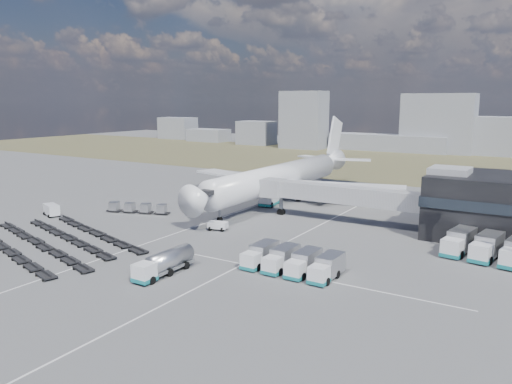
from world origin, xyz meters
The scene contains 14 objects.
ground centered at (0.00, 0.00, 0.00)m, with size 420.00×420.00×0.00m, color #565659.
grass_strip centered at (0.00, 110.00, 0.01)m, with size 420.00×90.00×0.01m, color brown.
lane_markings centered at (9.77, 3.00, 0.01)m, with size 47.12×110.00×0.01m.
jet_bridge centered at (15.90, 20.42, 5.05)m, with size 30.30×3.80×7.05m.
airliner centered at (0.00, 32.38, 5.29)m, with size 51.59×64.53×17.62m.
skyline centered at (30.68, 150.38, 8.53)m, with size 296.64×26.89×25.50m.
fuel_tanker centered at (9.72, -16.51, 1.50)m, with size 2.43×9.27×2.99m.
pushback_tug centered at (2.71, 4.71, 0.71)m, with size 3.14×1.76×1.43m, color white.
utility_van centered at (-30.10, -3.28, 1.12)m, with size 4.19×1.89×2.24m, color white.
catering_truck centered at (0.05, 27.22, 1.63)m, with size 3.91×7.30×3.19m.
service_trucks_near centered at (22.93, -7.23, 1.43)m, with size 11.97×6.75×2.63m.
service_trucks_far centered at (45.20, 11.17, 1.69)m, with size 15.05×9.84×3.11m.
uld_row centered at (-17.95, 6.95, 1.06)m, with size 12.65×5.57×1.77m.
baggage_dollies centered at (-14.72, -14.66, 0.39)m, with size 35.37×23.58×0.78m.
Camera 1 is at (50.68, -61.41, 21.59)m, focal length 35.00 mm.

